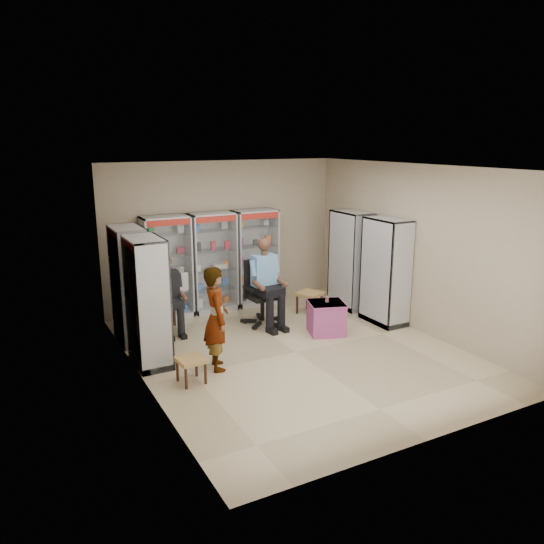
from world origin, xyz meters
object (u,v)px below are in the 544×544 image
wooden_chair (167,306)px  woven_stool_a (309,303)px  cabinet_left_far (130,285)px  woven_stool_b (191,370)px  seated_shopkeeper (264,285)px  standing_man (216,318)px  cabinet_back_mid (213,262)px  cabinet_right_near (385,271)px  cabinet_back_left (167,268)px  cabinet_right_far (351,260)px  cabinet_left_near (148,302)px  cabinet_back_right (255,257)px  pink_trunk (326,318)px  office_chair (262,293)px

wooden_chair → woven_stool_a: 2.85m
cabinet_left_far → woven_stool_b: bearing=9.1°
woven_stool_b → seated_shopkeeper: bearing=39.9°
woven_stool_a → standing_man: (-2.64, -1.57, 0.58)m
cabinet_back_mid → cabinet_right_near: same height
cabinet_back_left → cabinet_back_mid: (0.95, 0.00, 0.00)m
cabinet_back_left → standing_man: cabinet_back_left is taller
cabinet_right_far → woven_stool_a: bearing=89.0°
cabinet_right_far → cabinet_left_near: bearing=101.4°
cabinet_back_left → cabinet_right_near: 4.18m
cabinet_back_left → cabinet_left_near: 2.23m
seated_shopkeeper → cabinet_back_right: bearing=66.5°
cabinet_left_far → seated_shopkeeper: 2.41m
cabinet_back_mid → woven_stool_a: bearing=-34.7°
cabinet_right_far → cabinet_left_far: same height
woven_stool_b → standing_man: (0.52, 0.30, 0.61)m
cabinet_right_far → cabinet_back_left: bearing=72.2°
wooden_chair → pink_trunk: bearing=-31.1°
cabinet_left_near → seated_shopkeeper: bearing=107.6°
cabinet_back_mid → cabinet_left_near: bearing=-132.8°
cabinet_left_far → cabinet_left_near: same height
cabinet_left_near → pink_trunk: size_ratio=3.32×
cabinet_back_right → cabinet_left_far: size_ratio=1.00×
woven_stool_a → cabinet_left_far: bearing=177.0°
office_chair → seated_shopkeeper: (0.00, -0.05, 0.17)m
cabinet_back_left → seated_shopkeeper: cabinet_back_left is taller
seated_shopkeeper → cabinet_back_left: bearing=134.7°
cabinet_right_near → pink_trunk: cabinet_right_near is taller
cabinet_right_near → woven_stool_a: cabinet_right_near is taller
woven_stool_a → woven_stool_b: (-3.16, -1.87, -0.03)m
office_chair → pink_trunk: bearing=-55.6°
cabinet_back_left → standing_man: size_ratio=1.25×
cabinet_right_near → seated_shopkeeper: cabinet_right_near is taller
wooden_chair → office_chair: office_chair is taller
cabinet_back_mid → seated_shopkeeper: 1.39m
cabinet_back_left → cabinet_back_mid: 0.95m
cabinet_right_near → office_chair: bearing=64.3°
cabinet_back_mid → pink_trunk: 2.66m
cabinet_back_mid → standing_man: (-1.03, -2.69, -0.20)m
cabinet_back_left → woven_stool_b: (-0.60, -2.98, -0.81)m
cabinet_back_mid → cabinet_left_near: (-1.88, -2.03, 0.00)m
cabinet_back_right → seated_shopkeeper: cabinet_back_right is taller
cabinet_left_far → cabinet_right_near: bearing=73.7°
cabinet_back_mid → cabinet_left_near: size_ratio=1.00×
seated_shopkeeper → woven_stool_a: (1.12, 0.16, -0.56)m
cabinet_back_mid → cabinet_left_far: size_ratio=1.00×
wooden_chair → woven_stool_a: (2.81, -0.38, -0.25)m
woven_stool_b → cabinet_right_near: bearing=10.3°
wooden_chair → standing_man: size_ratio=0.59×
cabinet_back_left → woven_stool_a: size_ratio=4.57×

